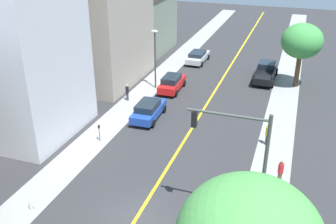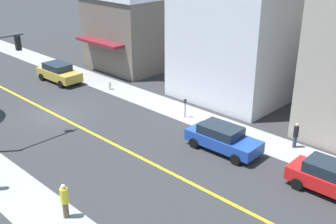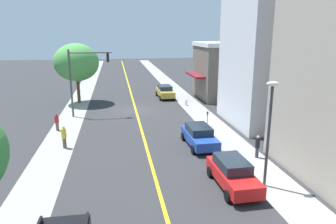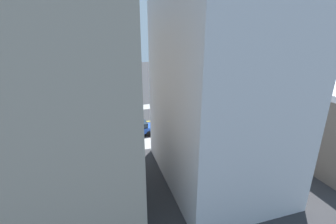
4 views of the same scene
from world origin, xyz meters
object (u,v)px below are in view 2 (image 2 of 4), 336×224
Objects in this scene: pedestrian_yellow_shirt at (65,200)px; pedestrian_black_shirt at (296,135)px; blue_sedan_left_curb at (223,138)px; gold_sedan_left_curb at (59,72)px; red_sedan_left_curb at (333,179)px; parking_meter at (185,105)px; fire_hydrant at (110,85)px.

pedestrian_black_shirt is (-13.50, 4.18, -0.07)m from pedestrian_yellow_shirt.
pedestrian_yellow_shirt is at bearing -98.49° from blue_sedan_left_curb.
pedestrian_yellow_shirt reaches higher than gold_sedan_left_curb.
pedestrian_black_shirt is at bearing 137.86° from red_sedan_left_curb.
pedestrian_black_shirt is (-1.24, 7.85, -0.05)m from parking_meter.
red_sedan_left_curb is 12.96m from pedestrian_yellow_shirt.
red_sedan_left_curb is at bearing -176.06° from pedestrian_yellow_shirt.
fire_hydrant is at bearing 169.54° from blue_sedan_left_curb.
pedestrian_yellow_shirt reaches higher than fire_hydrant.
parking_meter is at bearing 169.12° from red_sedan_left_curb.
red_sedan_left_curb is 6.68m from blue_sedan_left_curb.
red_sedan_left_curb is 2.55× the size of pedestrian_yellow_shirt.
parking_meter is 5.32m from blue_sedan_left_curb.
fire_hydrant is 0.55× the size of parking_meter.
gold_sedan_left_curb is at bearing -80.06° from pedestrian_yellow_shirt.
fire_hydrant is 16.39m from pedestrian_black_shirt.
fire_hydrant is 0.17× the size of gold_sedan_left_curb.
parking_meter is at bearing 90.30° from fire_hydrant.
pedestrian_yellow_shirt is at bearing 16.65° from parking_meter.
pedestrian_black_shirt is at bearing 46.83° from blue_sedan_left_curb.
red_sedan_left_curb is (1.95, 20.04, 0.46)m from fire_hydrant.
fire_hydrant is at bearing 42.80° from pedestrian_black_shirt.
red_sedan_left_curb reaches higher than blue_sedan_left_curb.
gold_sedan_left_curb is at bearing 177.44° from blue_sedan_left_curb.
pedestrian_black_shirt reaches higher than fire_hydrant.
red_sedan_left_curb reaches higher than fire_hydrant.
pedestrian_black_shirt is at bearing 94.49° from fire_hydrant.
pedestrian_yellow_shirt reaches higher than blue_sedan_left_curb.
pedestrian_yellow_shirt is (12.22, 12.15, 0.55)m from fire_hydrant.
gold_sedan_left_curb is 2.60× the size of pedestrian_yellow_shirt.
fire_hydrant is 17.24m from pedestrian_yellow_shirt.
pedestrian_yellow_shirt is 14.14m from pedestrian_black_shirt.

